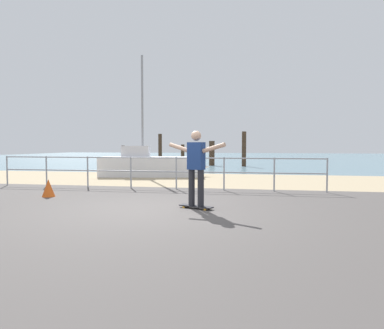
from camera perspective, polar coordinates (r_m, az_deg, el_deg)
ground_plane at (r=6.89m, az=-8.16°, el=-8.77°), size 24.00×10.00×0.04m
beach_strip at (r=14.62m, az=2.00°, el=-2.48°), size 24.00×6.00×0.04m
sea_surface at (r=42.47m, az=7.69°, el=1.12°), size 72.00×50.00×0.04m
railing_fence at (r=11.50m, az=-6.24°, el=-0.53°), size 10.73×0.05×1.05m
sailboat at (r=16.17m, az=-6.31°, el=-0.11°), size 5.07×2.21×5.45m
skateboard at (r=7.88m, az=0.67°, el=-6.75°), size 0.81×0.50×0.08m
skateboarder at (r=7.77m, az=0.67°, el=0.16°), size 1.36×0.65×1.65m
groyne_post_0 at (r=27.05m, az=-11.02°, el=1.52°), size 0.24×0.24×1.43m
groyne_post_1 at (r=28.40m, az=-5.15°, el=2.56°), size 0.29×0.29×2.35m
groyne_post_2 at (r=26.01m, az=-1.51°, el=1.59°), size 0.26×0.26×1.50m
groyne_post_3 at (r=24.86m, az=3.20°, el=1.80°), size 0.39×0.39×1.74m
groyne_post_4 at (r=24.10m, az=8.36°, el=2.47°), size 0.29×0.29×2.36m
traffic_cone at (r=10.41m, az=-22.09°, el=-3.57°), size 0.36×0.36×0.50m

